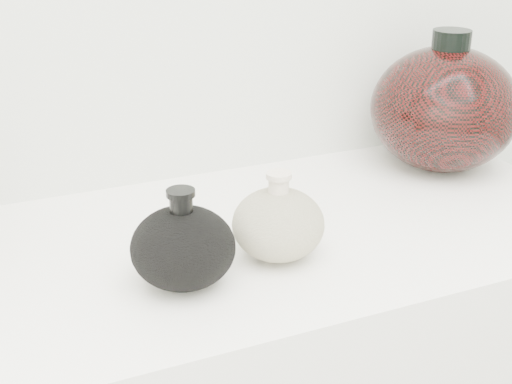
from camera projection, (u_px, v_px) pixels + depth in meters
name	position (u px, v px, depth m)	size (l,w,h in m)	color
black_gourd_vase	(183.00, 247.00, 0.88)	(0.16, 0.16, 0.13)	black
cream_gourd_vase	(278.00, 223.00, 0.94)	(0.14, 0.14, 0.12)	beige
right_round_pot	(444.00, 108.00, 1.23)	(0.33, 0.33, 0.24)	black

